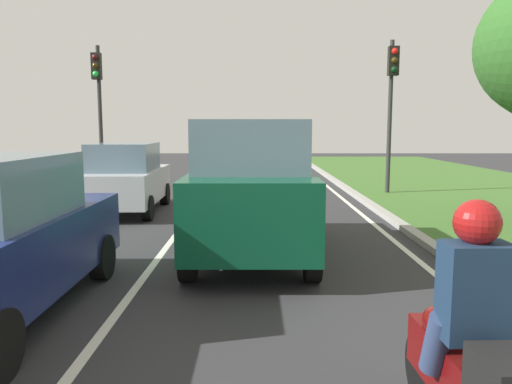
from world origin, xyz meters
The scene contains 9 objects.
ground_plane centered at (0.00, 14.00, 0.00)m, with size 60.00×60.00×0.00m, color #2D2D30.
lane_line_center centered at (-0.70, 14.00, 0.00)m, with size 0.12×32.00×0.01m, color silver.
lane_line_right_edge centered at (3.60, 14.00, 0.00)m, with size 0.12×32.00×0.01m, color silver.
curb_right centered at (4.10, 14.00, 0.06)m, with size 0.24×48.00×0.12m, color #9E9B93.
car_suv_ahead centered at (0.85, 9.75, 1.17)m, with size 1.97×4.50×2.28m.
car_hatchback_far centered at (-2.39, 14.06, 0.88)m, with size 1.80×3.73×1.78m.
rider_person centered at (2.26, 4.38, 1.19)m, with size 0.51×0.41×1.16m.
traffic_light_near_right centered at (5.25, 17.46, 3.34)m, with size 0.32×0.50×4.92m.
traffic_light_overhead_left centered at (-4.58, 19.04, 3.37)m, with size 0.32×0.50×5.01m.
Camera 1 is at (0.94, 1.48, 2.16)m, focal length 34.68 mm.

